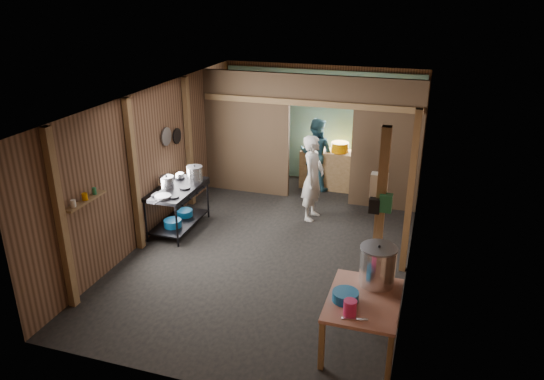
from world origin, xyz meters
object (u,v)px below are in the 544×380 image
(pink_bucket, at_px, (350,308))
(yellow_tub, at_px, (340,147))
(stove_pot_large, at_px, (195,174))
(prep_table, at_px, (362,323))
(gas_range, at_px, (178,208))
(cook, at_px, (313,178))
(stock_pot, at_px, (378,266))

(pink_bucket, xyz_separation_m, yellow_tub, (-1.19, 5.59, 0.16))
(stove_pot_large, distance_m, pink_bucket, 4.62)
(prep_table, xyz_separation_m, yellow_tub, (-1.30, 5.22, 0.60))
(gas_range, relative_size, stove_pot_large, 4.55)
(gas_range, height_order, pink_bucket, pink_bucket)
(stove_pot_large, relative_size, yellow_tub, 0.81)
(stove_pot_large, bearing_deg, cook, 21.55)
(prep_table, distance_m, cook, 3.86)
(stock_pot, bearing_deg, pink_bucket, -105.28)
(gas_range, bearing_deg, pink_bucket, -36.77)
(stove_pot_large, height_order, yellow_tub, stove_pot_large)
(prep_table, bearing_deg, pink_bucket, -106.48)
(stove_pot_large, distance_m, yellow_tub, 3.35)
(gas_range, relative_size, prep_table, 1.17)
(gas_range, distance_m, stove_pot_large, 0.70)
(stock_pot, xyz_separation_m, cook, (-1.58, 3.15, -0.13))
(cook, bearing_deg, stock_pot, -147.44)
(prep_table, distance_m, pink_bucket, 0.59)
(yellow_tub, relative_size, cook, 0.23)
(stove_pot_large, distance_m, cook, 2.21)
(stock_pot, distance_m, cook, 3.53)
(stove_pot_large, relative_size, stock_pot, 0.57)
(stove_pot_large, distance_m, stock_pot, 4.32)
(pink_bucket, relative_size, cook, 0.11)
(yellow_tub, bearing_deg, stock_pot, -73.92)
(prep_table, relative_size, pink_bucket, 6.37)
(gas_range, height_order, prep_table, gas_range)
(prep_table, relative_size, cook, 0.72)
(prep_table, bearing_deg, stock_pot, 75.90)
(yellow_tub, distance_m, cook, 1.70)
(gas_range, bearing_deg, stove_pot_large, 67.44)
(stove_pot_large, xyz_separation_m, pink_bucket, (3.43, -3.10, -0.16))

